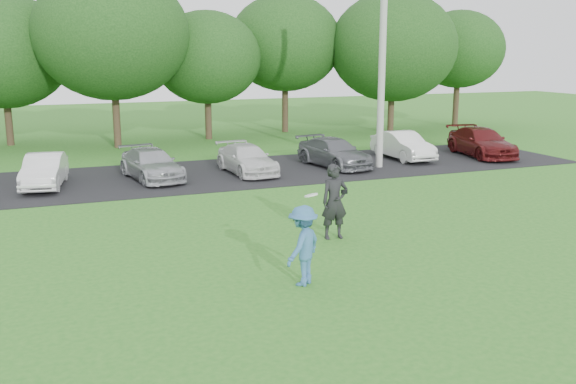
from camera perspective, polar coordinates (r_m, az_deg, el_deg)
name	(u,v)px	position (r m, az deg, el deg)	size (l,w,h in m)	color
ground	(351,289)	(13.19, 5.62, -8.61)	(100.00, 100.00, 0.00)	#296E1F
parking_lot	(199,175)	(25.04, -7.95, 1.51)	(32.00, 6.50, 0.03)	black
utility_pole	(382,52)	(26.31, 8.39, 12.18)	(0.28, 0.28, 9.30)	#A7A8A3
frisbee_player	(303,245)	(13.14, 1.34, -4.77)	(1.23, 1.16, 2.01)	teal
camera_bystander	(335,202)	(16.35, 4.16, -0.86)	(0.73, 0.50, 1.93)	black
parked_cars	(219,159)	(24.95, -6.13, 2.92)	(28.48, 4.67, 1.26)	silver
tree_row	(180,47)	(34.45, -9.62, 12.62)	(42.39, 9.85, 8.64)	#38281C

